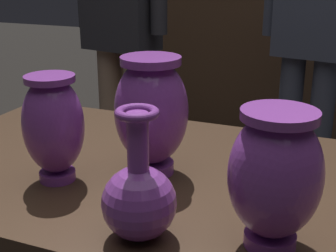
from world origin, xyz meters
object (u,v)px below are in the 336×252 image
(vase_right_accent, at_px, (53,125))
(vase_centerpiece, at_px, (151,111))
(vase_tall_behind, at_px, (139,197))
(vase_left_accent, at_px, (275,175))
(visitor_near_left, at_px, (121,12))
(visitor_center_back, at_px, (314,22))

(vase_right_accent, bearing_deg, vase_centerpiece, 32.82)
(vase_right_accent, bearing_deg, vase_tall_behind, -27.53)
(vase_centerpiece, xyz_separation_m, vase_left_accent, (0.27, -0.17, -0.01))
(vase_right_accent, relative_size, visitor_near_left, 0.12)
(vase_left_accent, height_order, vase_right_accent, vase_left_accent)
(vase_tall_behind, relative_size, vase_right_accent, 1.00)
(vase_tall_behind, xyz_separation_m, visitor_near_left, (-0.70, 1.30, 0.12))
(vase_centerpiece, bearing_deg, vase_right_accent, -147.18)
(vase_centerpiece, distance_m, vase_right_accent, 0.19)
(vase_centerpiece, xyz_separation_m, visitor_center_back, (0.16, 1.40, 0.02))
(vase_tall_behind, bearing_deg, vase_left_accent, 15.02)
(vase_centerpiece, height_order, vase_right_accent, vase_centerpiece)
(vase_right_accent, distance_m, visitor_center_back, 1.53)
(visitor_near_left, bearing_deg, vase_left_accent, 136.31)
(vase_centerpiece, relative_size, vase_left_accent, 1.11)
(vase_centerpiece, height_order, visitor_near_left, visitor_near_left)
(vase_right_accent, bearing_deg, vase_left_accent, -9.49)
(vase_left_accent, relative_size, visitor_near_left, 0.13)
(vase_left_accent, xyz_separation_m, visitor_near_left, (-0.89, 1.25, 0.08))
(vase_centerpiece, relative_size, vase_right_accent, 1.13)
(vase_right_accent, distance_m, visitor_near_left, 1.27)
(vase_tall_behind, xyz_separation_m, vase_left_accent, (0.19, 0.05, 0.05))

